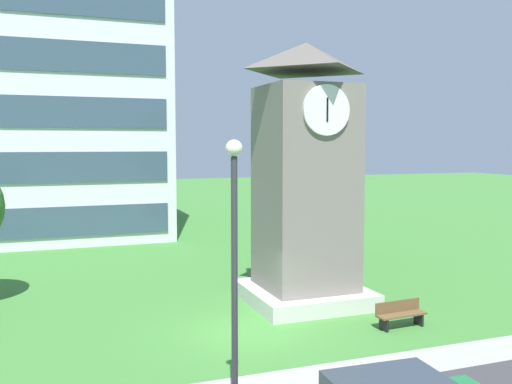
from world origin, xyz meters
The scene contains 7 objects.
ground_plane centered at (0.00, 0.00, 0.00)m, with size 160.00×160.00×0.00m, color #3D7A33.
kerb_strip centered at (0.00, -4.15, 0.00)m, with size 120.00×1.60×0.01m, color #9E9E99.
office_building centered at (-5.70, 24.59, 11.20)m, with size 14.37×14.46×22.40m.
clock_tower centered at (3.30, 2.45, 4.43)m, with size 4.41×4.41×9.96m.
park_bench centered at (5.03, -1.42, 0.46)m, with size 1.83×0.60×0.88m.
street_lamp centered at (-2.25, -5.78, 3.85)m, with size 0.36×0.36×6.25m.
tree_near_tower centered at (7.42, 9.95, 3.83)m, with size 3.98×3.98×5.84m.
Camera 1 is at (-5.88, -16.97, 6.16)m, focal length 39.24 mm.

